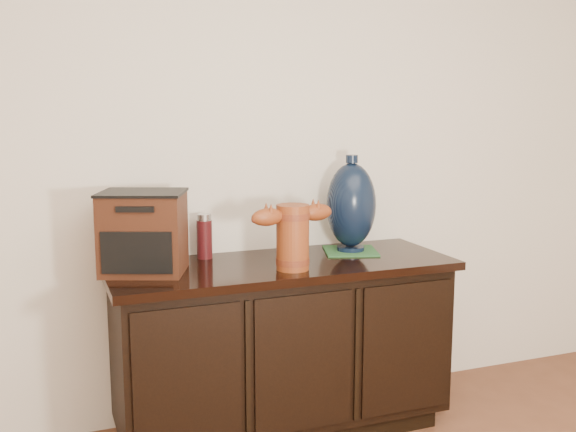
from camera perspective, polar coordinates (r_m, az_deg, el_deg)
name	(u,v)px	position (r m, az deg, el deg)	size (l,w,h in m)	color
sideboard	(282,345)	(2.96, -0.53, -10.89)	(1.46, 0.56, 0.75)	black
terracotta_vessel	(293,233)	(2.70, 0.39, -1.46)	(0.38, 0.16, 0.26)	brown
tv_radio	(143,232)	(2.71, -12.14, -1.36)	(0.40, 0.36, 0.32)	#391A0E
green_mat	(350,251)	(3.07, 5.31, -2.96)	(0.23, 0.23, 0.01)	#295B2D
lamp_base	(351,205)	(3.03, 5.37, 0.90)	(0.28, 0.28, 0.43)	black
spray_can	(204,237)	(2.93, -7.09, -1.73)	(0.07, 0.07, 0.19)	maroon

